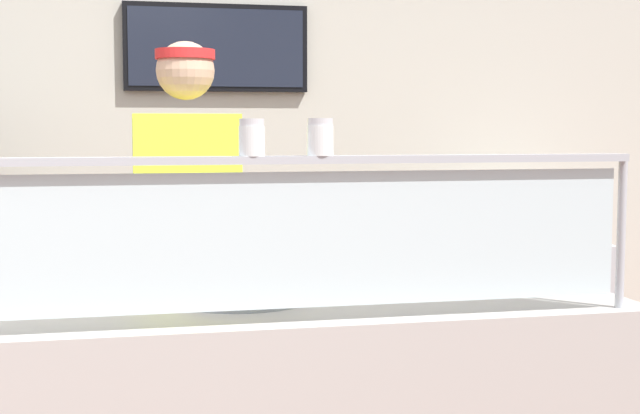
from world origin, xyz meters
TOP-DOWN VIEW (x-y plane):
  - shop_rear_unit at (0.99, 2.55)m, footprint 6.37×0.13m
  - sneeze_guard at (0.99, 0.06)m, footprint 1.80×0.06m
  - pizza_tray at (0.86, 0.40)m, footprint 0.41×0.41m
  - pizza_server at (0.82, 0.38)m, footprint 0.15×0.29m
  - parmesan_shaker at (0.85, 0.06)m, footprint 0.07×0.07m
  - pepper_flake_shaker at (1.02, 0.06)m, footprint 0.07×0.07m
  - worker_figure at (0.76, 1.10)m, footprint 0.41×0.50m
  - prep_shelf at (2.57, 2.06)m, footprint 0.70×0.55m
  - pizza_box_stack at (2.57, 2.06)m, footprint 0.45×0.43m

SIDE VIEW (x-z plane):
  - prep_shelf at x=2.57m, z-range 0.00..0.87m
  - pizza_box_stack at x=2.57m, z-range 0.87..1.00m
  - pizza_tray at x=0.86m, z-range 0.95..0.98m
  - pizza_server at x=0.82m, z-range 0.99..0.99m
  - worker_figure at x=0.76m, z-range 0.13..1.89m
  - sneeze_guard at x=0.99m, z-range 1.01..1.44m
  - shop_rear_unit at x=0.99m, z-range 0.01..2.71m
  - parmesan_shaker at x=0.85m, z-range 1.37..1.47m
  - pepper_flake_shaker at x=1.02m, z-range 1.37..1.47m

